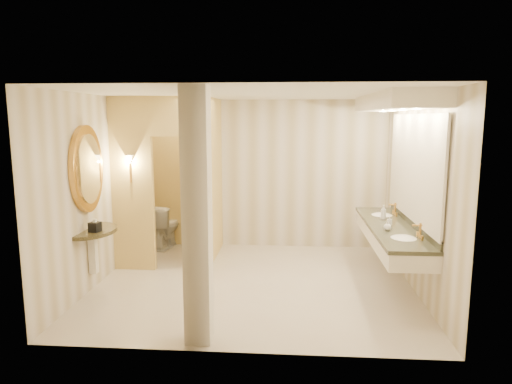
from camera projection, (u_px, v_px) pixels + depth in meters
floor at (254, 283)px, 6.64m from camera, size 4.50×4.50×0.00m
ceiling at (254, 94)px, 6.20m from camera, size 4.50×4.50×0.00m
wall_back at (262, 174)px, 8.39m from camera, size 4.50×0.02×2.70m
wall_front at (238, 224)px, 4.45m from camera, size 4.50×0.02×2.70m
wall_left at (99, 190)px, 6.58m from camera, size 0.02×4.00×2.70m
wall_right at (417, 193)px, 6.26m from camera, size 0.02×4.00×2.70m
toilet_closet at (191, 179)px, 7.45m from camera, size 1.50×1.55×2.70m
wall_sconce at (130, 161)px, 6.92m from camera, size 0.14×0.14×0.42m
vanity at (396, 172)px, 6.33m from camera, size 0.75×2.77×2.09m
console_shelf at (88, 196)px, 6.15m from camera, size 0.90×0.90×1.90m
pillar at (197, 218)px, 4.72m from camera, size 0.27×0.27×2.70m
tissue_box at (95, 227)px, 6.07m from camera, size 0.16×0.16×0.13m
toilet at (164, 226)px, 8.42m from camera, size 0.57×0.86×0.81m
soap_bottle_a at (389, 221)px, 6.43m from camera, size 0.08×0.08×0.13m
soap_bottle_b at (387, 226)px, 6.14m from camera, size 0.13×0.13×0.13m
soap_bottle_c at (383, 212)px, 6.81m from camera, size 0.09×0.09×0.22m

